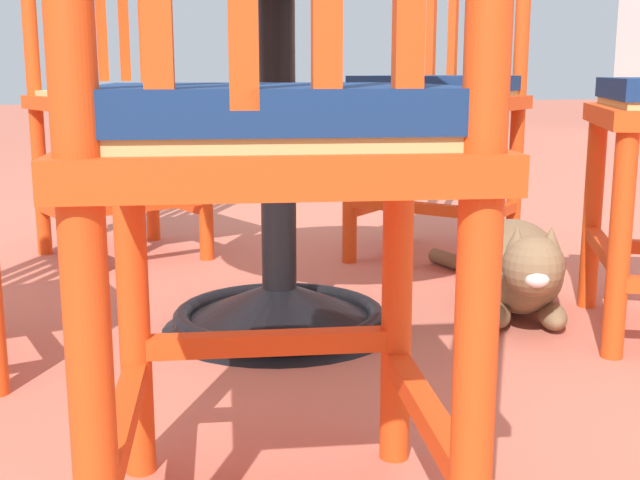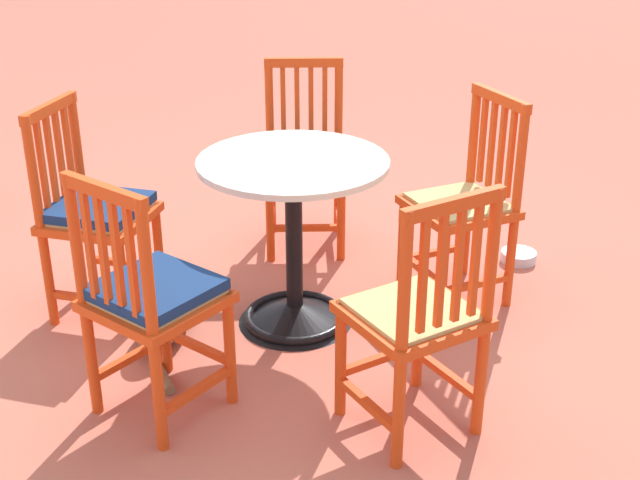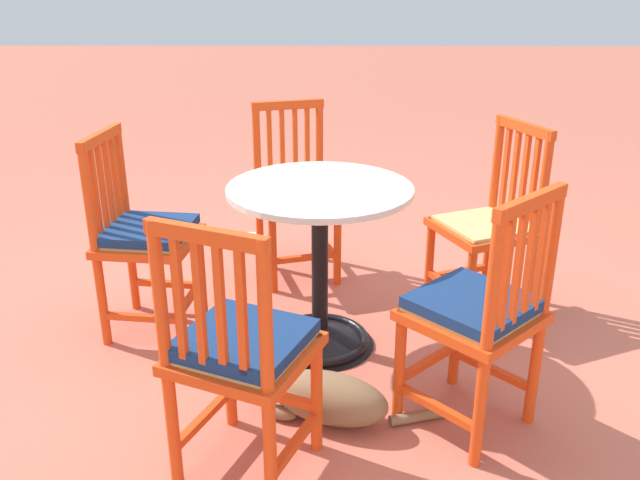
{
  "view_description": "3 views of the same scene",
  "coord_description": "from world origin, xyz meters",
  "views": [
    {
      "loc": [
        1.46,
        -0.11,
        0.52
      ],
      "look_at": [
        -0.18,
        0.28,
        0.17
      ],
      "focal_mm": 46.38,
      "sensor_mm": 36.0,
      "label": 1
    },
    {
      "loc": [
        -3.32,
        0.56,
        1.87
      ],
      "look_at": [
        -0.08,
        0.07,
        0.35
      ],
      "focal_mm": 48.77,
      "sensor_mm": 36.0,
      "label": 2
    },
    {
      "loc": [
        -0.16,
        2.79,
        1.55
      ],
      "look_at": [
        -0.14,
        0.05,
        0.44
      ],
      "focal_mm": 37.9,
      "sensor_mm": 36.0,
      "label": 3
    }
  ],
  "objects": [
    {
      "name": "ground_plane",
      "position": [
        0.0,
        0.0,
        0.0
      ],
      "size": [
        24.0,
        24.0,
        0.0
      ],
      "primitive_type": "plane",
      "color": "#BC604C"
    },
    {
      "name": "cafe_table",
      "position": [
        -0.14,
        0.19,
        0.28
      ],
      "size": [
        0.76,
        0.76,
        0.73
      ],
      "color": "black",
      "rests_on": "ground_plane"
    },
    {
      "name": "orange_chair_facing_out",
      "position": [
        -0.92,
        -0.13,
        0.43
      ],
      "size": [
        0.52,
        0.52,
        0.91
      ],
      "color": "#D64214",
      "rests_on": "ground_plane"
    },
    {
      "name": "orange_chair_at_corner",
      "position": [
        -0.0,
        -0.57,
        0.43
      ],
      "size": [
        0.5,
        0.5,
        0.91
      ],
      "color": "#D64214",
      "rests_on": "ground_plane"
    },
    {
      "name": "orange_chair_by_planter",
      "position": [
        0.64,
        0.04,
        0.45
      ],
      "size": [
        0.44,
        0.44,
        0.91
      ],
      "color": "#D64214",
      "rests_on": "ground_plane"
    },
    {
      "name": "orange_chair_tucked_in",
      "position": [
        0.1,
        0.99,
        0.45
      ],
      "size": [
        0.53,
        0.53,
        0.91
      ],
      "color": "#D64214",
      "rests_on": "ground_plane"
    },
    {
      "name": "orange_chair_near_fence",
      "position": [
        -0.68,
        0.74,
        0.45
      ],
      "size": [
        0.57,
        0.57,
        0.91
      ],
      "color": "#D64214",
      "rests_on": "ground_plane"
    },
    {
      "name": "tabby_cat",
      "position": [
        -0.14,
        0.72,
        0.1
      ],
      "size": [
        0.74,
        0.33,
        0.23
      ],
      "color": "brown",
      "rests_on": "ground_plane"
    },
    {
      "name": "pet_water_bowl",
      "position": [
        0.28,
        -0.95,
        0.03
      ],
      "size": [
        0.17,
        0.17,
        0.05
      ],
      "primitive_type": "cylinder",
      "color": "silver",
      "rests_on": "ground_plane"
    }
  ]
}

